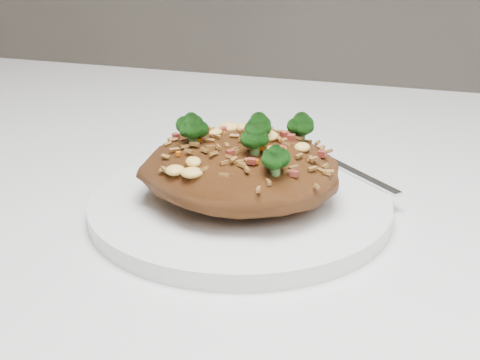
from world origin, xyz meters
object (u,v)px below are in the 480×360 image
plate (240,205)px  fork (341,166)px  dining_table (216,278)px  fried_rice (240,160)px

plate → fork: fork is taller
dining_table → plate: bearing=-49.4°
plate → fried_rice: 0.04m
dining_table → plate: 0.11m
dining_table → fork: size_ratio=9.23×
dining_table → plate: plate is taller
fried_rice → fork: size_ratio=1.20×
dining_table → plate: (0.04, -0.04, 0.10)m
dining_table → fried_rice: fried_rice is taller
plate → fried_rice: size_ratio=1.53×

